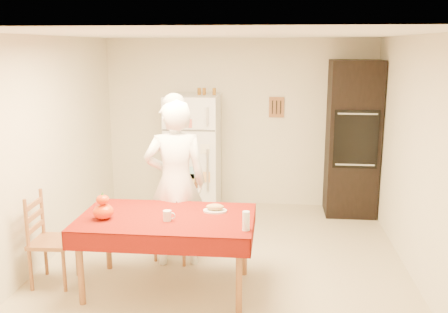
# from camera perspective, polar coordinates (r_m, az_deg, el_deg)

# --- Properties ---
(floor) EXTENTS (4.50, 4.50, 0.00)m
(floor) POSITION_cam_1_polar(r_m,az_deg,el_deg) (5.71, 0.01, -12.16)
(floor) COLOR #CAB792
(floor) RESTS_ON ground
(room_shell) EXTENTS (4.02, 4.52, 2.51)m
(room_shell) POSITION_cam_1_polar(r_m,az_deg,el_deg) (5.25, 0.02, 4.16)
(room_shell) COLOR beige
(room_shell) RESTS_ON ground
(refrigerator) EXTENTS (0.75, 0.74, 1.70)m
(refrigerator) POSITION_cam_1_polar(r_m,az_deg,el_deg) (7.30, -3.55, 0.36)
(refrigerator) COLOR white
(refrigerator) RESTS_ON floor
(oven_cabinet) EXTENTS (0.70, 0.62, 2.20)m
(oven_cabinet) POSITION_cam_1_polar(r_m,az_deg,el_deg) (7.29, 14.47, 1.97)
(oven_cabinet) COLOR black
(oven_cabinet) RESTS_ON floor
(dining_table) EXTENTS (1.70, 1.00, 0.76)m
(dining_table) POSITION_cam_1_polar(r_m,az_deg,el_deg) (4.95, -6.57, -7.57)
(dining_table) COLOR brown
(dining_table) RESTS_ON floor
(chair_far) EXTENTS (0.51, 0.50, 0.95)m
(chair_far) POSITION_cam_1_polar(r_m,az_deg,el_deg) (5.75, -5.23, -6.58)
(chair_far) COLOR brown
(chair_far) RESTS_ON floor
(chair_left) EXTENTS (0.42, 0.43, 0.95)m
(chair_left) POSITION_cam_1_polar(r_m,az_deg,el_deg) (5.41, -19.64, -8.56)
(chair_left) COLOR brown
(chair_left) RESTS_ON floor
(seated_woman) EXTENTS (0.75, 0.57, 1.85)m
(seated_woman) POSITION_cam_1_polar(r_m,az_deg,el_deg) (5.46, -5.55, -3.07)
(seated_woman) COLOR white
(seated_woman) RESTS_ON floor
(coffee_mug) EXTENTS (0.08, 0.08, 0.10)m
(coffee_mug) POSITION_cam_1_polar(r_m,az_deg,el_deg) (4.79, -6.51, -6.74)
(coffee_mug) COLOR silver
(coffee_mug) RESTS_ON dining_table
(pumpkin_lower) EXTENTS (0.20, 0.20, 0.15)m
(pumpkin_lower) POSITION_cam_1_polar(r_m,az_deg,el_deg) (4.94, -13.63, -6.13)
(pumpkin_lower) COLOR #EC5605
(pumpkin_lower) RESTS_ON dining_table
(pumpkin_upper) EXTENTS (0.12, 0.12, 0.09)m
(pumpkin_upper) POSITION_cam_1_polar(r_m,az_deg,el_deg) (4.90, -13.70, -4.80)
(pumpkin_upper) COLOR #CE4204
(pumpkin_upper) RESTS_ON pumpkin_lower
(wine_glass) EXTENTS (0.07, 0.07, 0.18)m
(wine_glass) POSITION_cam_1_polar(r_m,az_deg,el_deg) (4.52, 2.53, -7.36)
(wine_glass) COLOR white
(wine_glass) RESTS_ON dining_table
(bread_plate) EXTENTS (0.24, 0.24, 0.02)m
(bread_plate) POSITION_cam_1_polar(r_m,az_deg,el_deg) (5.02, -1.03, -6.22)
(bread_plate) COLOR silver
(bread_plate) RESTS_ON dining_table
(bread_loaf) EXTENTS (0.18, 0.10, 0.06)m
(bread_loaf) POSITION_cam_1_polar(r_m,az_deg,el_deg) (5.01, -1.03, -5.78)
(bread_loaf) COLOR #99704B
(bread_loaf) RESTS_ON bread_plate
(spice_jar_left) EXTENTS (0.05, 0.05, 0.10)m
(spice_jar_left) POSITION_cam_1_polar(r_m,az_deg,el_deg) (7.20, -2.86, 7.45)
(spice_jar_left) COLOR brown
(spice_jar_left) RESTS_ON refrigerator
(spice_jar_mid) EXTENTS (0.05, 0.05, 0.10)m
(spice_jar_mid) POSITION_cam_1_polar(r_m,az_deg,el_deg) (7.19, -2.28, 7.44)
(spice_jar_mid) COLOR brown
(spice_jar_mid) RESTS_ON refrigerator
(spice_jar_right) EXTENTS (0.05, 0.05, 0.10)m
(spice_jar_right) POSITION_cam_1_polar(r_m,az_deg,el_deg) (7.17, -1.13, 7.44)
(spice_jar_right) COLOR #8E5B19
(spice_jar_right) RESTS_ON refrigerator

